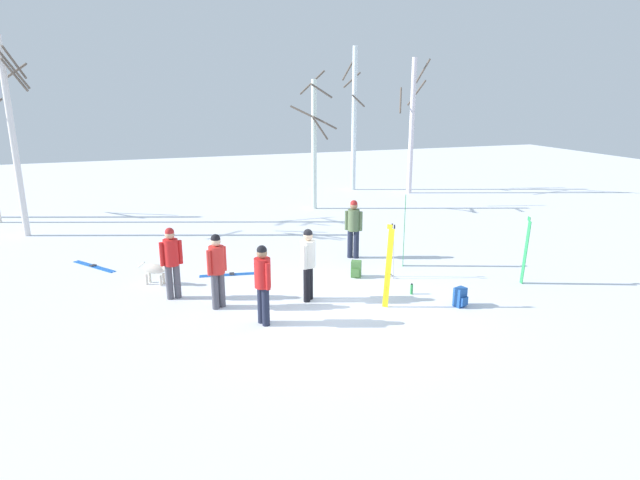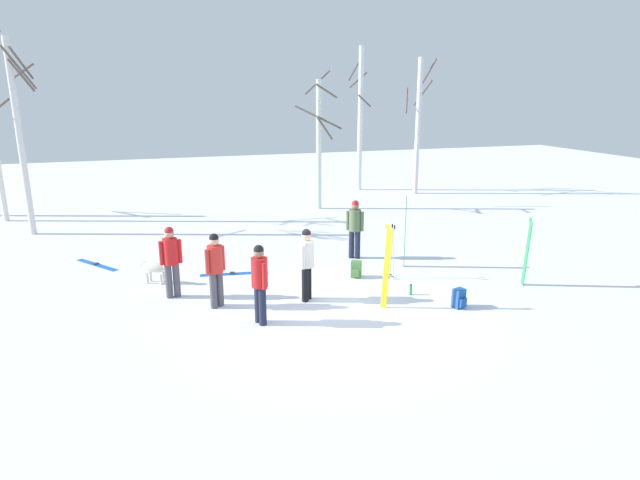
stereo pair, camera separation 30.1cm
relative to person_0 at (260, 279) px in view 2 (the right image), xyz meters
The scene contains 20 objects.
ground_plane 2.03m from the person_0, ahead, with size 60.00×60.00×0.00m, color white.
person_0 is the anchor object (origin of this frame).
person_1 1.61m from the person_0, 36.62° to the left, with size 0.36×0.43×1.72m.
person_2 5.11m from the person_0, 46.11° to the left, with size 0.45×0.34×1.72m.
person_3 1.41m from the person_0, 122.31° to the left, with size 0.46×0.34×1.72m.
person_4 2.68m from the person_0, 128.24° to the left, with size 0.52×0.34×1.72m.
dog 3.84m from the person_0, 121.88° to the left, with size 0.78×0.52×0.57m.
ski_pair_planted_0 5.18m from the person_0, 28.65° to the left, with size 0.12×0.21×2.02m.
ski_pair_planted_1 6.74m from the person_0, ahead, with size 0.07×0.25×1.75m.
ski_pair_planted_2 2.83m from the person_0, ahead, with size 0.17×0.17×1.93m.
ski_pair_lying_0 6.44m from the person_0, 124.33° to the left, with size 1.18×1.48×0.05m.
ski_pair_lying_1 3.46m from the person_0, 90.74° to the left, with size 1.79×0.44×0.05m.
ski_poles_0 4.21m from the person_0, 24.39° to the left, with size 0.07×0.23×1.44m.
backpack_0 4.52m from the person_0, ahead, with size 0.31×0.33×0.44m.
backpack_1 3.71m from the person_0, 35.08° to the left, with size 0.33×0.34×0.44m.
water_bottle_0 3.88m from the person_0, ahead, with size 0.07×0.07×0.27m.
birch_tree_2 11.48m from the person_0, 121.55° to the left, with size 1.52×1.51×6.38m.
birch_tree_3 11.60m from the person_0, 66.14° to the left, with size 1.90×1.67×5.51m.
birch_tree_4 16.33m from the person_0, 60.93° to the left, with size 1.03×1.01×6.71m.
birch_tree_5 16.09m from the person_0, 51.02° to the left, with size 1.43×1.23×6.16m.
Camera 2 is at (-3.78, -10.46, 4.73)m, focal length 30.29 mm.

